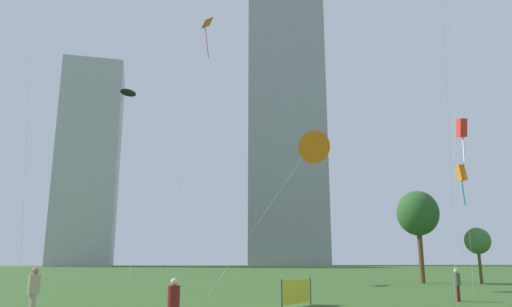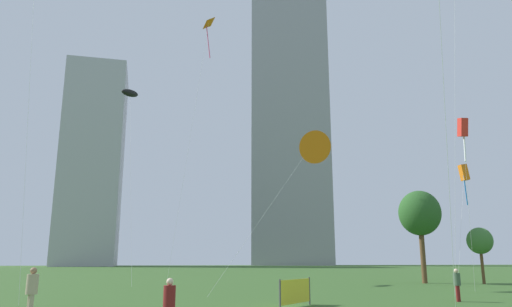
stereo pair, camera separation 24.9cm
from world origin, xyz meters
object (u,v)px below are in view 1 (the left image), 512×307
at_px(person_standing_2, 34,290).
at_px(kite_flying_4, 461,174).
at_px(kite_flying_2, 310,146).
at_px(distant_highrise_0, 89,164).
at_px(event_banner, 297,291).
at_px(person_standing_3, 457,282).
at_px(distant_highrise_1, 288,108).
at_px(park_tree_0, 478,241).
at_px(park_tree_1, 418,214).
at_px(person_standing_4, 174,302).
at_px(kite_flying_6, 128,93).
at_px(kite_flying_8, 206,31).
at_px(kite_flying_3, 462,130).

relative_size(person_standing_2, kite_flying_4, 0.16).
distance_m(kite_flying_2, kite_flying_4, 20.41).
xyz_separation_m(distant_highrise_0, event_banner, (32.02, -123.21, -29.13)).
relative_size(person_standing_3, kite_flying_2, 0.13).
bearing_deg(distant_highrise_0, distant_highrise_1, 2.61).
distance_m(kite_flying_2, park_tree_0, 17.67).
distance_m(park_tree_1, distant_highrise_0, 117.94).
distance_m(park_tree_0, event_banner, 26.17).
height_order(person_standing_4, park_tree_0, park_tree_0).
xyz_separation_m(kite_flying_6, kite_flying_8, (7.46, 0.34, 7.41)).
bearing_deg(distant_highrise_1, park_tree_0, -79.24).
distance_m(distant_highrise_0, distant_highrise_1, 68.28).
xyz_separation_m(kite_flying_6, event_banner, (10.51, -23.93, -17.26)).
relative_size(distant_highrise_1, event_banner, 50.68).
relative_size(person_standing_3, kite_flying_8, 0.06).
distance_m(kite_flying_3, kite_flying_4, 19.13).
bearing_deg(distant_highrise_0, park_tree_1, -70.03).
height_order(person_standing_4, kite_flying_3, kite_flying_3).
xyz_separation_m(kite_flying_6, distant_highrise_0, (-21.51, 99.29, 11.88)).
relative_size(distant_highrise_0, event_banner, 28.21).
bearing_deg(kite_flying_3, person_standing_4, -145.05).
xyz_separation_m(kite_flying_4, kite_flying_8, (-25.79, 2.80, 14.90)).
distance_m(person_standing_4, distant_highrise_0, 136.08).
xyz_separation_m(person_standing_3, kite_flying_3, (3.85, 4.07, 9.21)).
xyz_separation_m(person_standing_4, kite_flying_2, (9.79, 19.49, 9.53)).
relative_size(kite_flying_3, event_banner, 5.15).
relative_size(kite_flying_2, distant_highrise_0, 0.20).
bearing_deg(kite_flying_4, kite_flying_6, 175.77).
xyz_separation_m(kite_flying_3, kite_flying_8, (-15.47, 18.90, 15.19)).
relative_size(kite_flying_8, distant_highrise_1, 0.25).
height_order(person_standing_3, kite_flying_3, kite_flying_3).
height_order(kite_flying_6, event_banner, kite_flying_6).
height_order(person_standing_4, kite_flying_8, kite_flying_8).
relative_size(person_standing_2, kite_flying_6, 0.10).
relative_size(person_standing_4, kite_flying_4, 0.14).
xyz_separation_m(kite_flying_3, kite_flying_4, (10.32, 16.11, 0.30)).
bearing_deg(person_standing_2, park_tree_0, -88.09).
height_order(kite_flying_3, kite_flying_6, kite_flying_6).
height_order(kite_flying_4, kite_flying_8, kite_flying_8).
distance_m(kite_flying_8, distant_highrise_0, 103.20).
xyz_separation_m(kite_flying_2, kite_flying_3, (7.99, -7.07, -0.29)).
bearing_deg(event_banner, park_tree_0, 38.90).
bearing_deg(person_standing_4, person_standing_3, 52.42).
relative_size(kite_flying_3, kite_flying_6, 0.59).
bearing_deg(kite_flying_3, kite_flying_2, 138.49).
relative_size(person_standing_2, distant_highrise_1, 0.02).
bearing_deg(person_standing_3, park_tree_0, -165.08).
relative_size(park_tree_0, event_banner, 2.23).
xyz_separation_m(person_standing_3, distant_highrise_1, (22.94, 129.86, 52.59)).
bearing_deg(person_standing_3, event_banner, -28.69).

